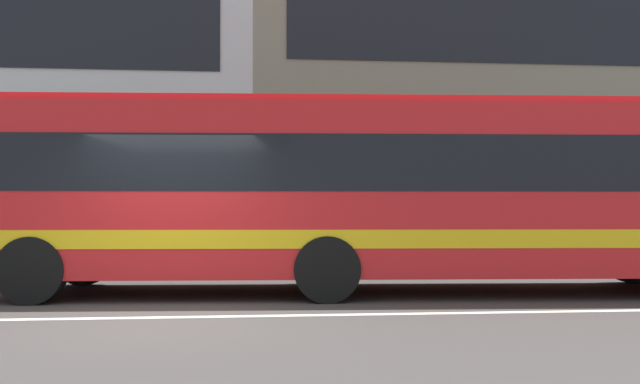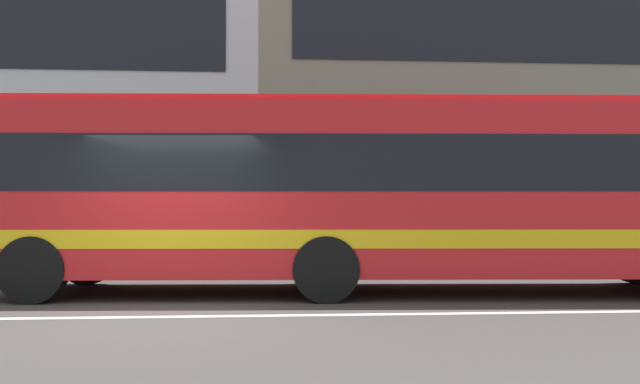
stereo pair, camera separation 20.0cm
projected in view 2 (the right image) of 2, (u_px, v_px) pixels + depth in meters
The scene contains 5 objects.
ground_plane at pixel (153, 317), 8.18m from camera, with size 160.00×160.00×0.00m, color #433F3D.
lane_centre_line at pixel (153, 317), 8.18m from camera, with size 60.00×0.16×0.01m, color silver.
hedge_row_far at pixel (85, 256), 13.71m from camera, with size 17.96×1.10×0.73m, color #2C6325.
apartment_block_right at pixel (579, 91), 25.12m from camera, with size 25.09×11.21×12.20m.
transit_bus at pixel (370, 189), 10.64m from camera, with size 12.37×3.13×3.16m.
Camera 2 is at (1.61, -8.35, 1.41)m, focal length 35.44 mm.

